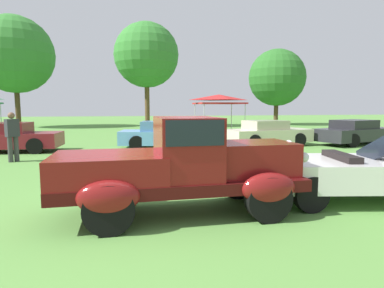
{
  "coord_description": "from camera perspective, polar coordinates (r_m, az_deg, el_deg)",
  "views": [
    {
      "loc": [
        -0.41,
        -5.72,
        1.88
      ],
      "look_at": [
        1.28,
        2.28,
        0.94
      ],
      "focal_mm": 30.52,
      "sensor_mm": 36.0,
      "label": 1
    }
  ],
  "objects": [
    {
      "name": "treeline_center",
      "position": [
        31.23,
        -7.96,
        15.11
      ],
      "size": [
        5.91,
        5.91,
        9.52
      ],
      "color": "brown",
      "rests_on": "ground_plane"
    },
    {
      "name": "show_car_charcoal",
      "position": [
        18.27,
        26.72,
        1.85
      ],
      "size": [
        4.78,
        2.93,
        1.22
      ],
      "color": "#28282D",
      "rests_on": "ground_plane"
    },
    {
      "name": "spectator_by_row",
      "position": [
        12.64,
        -28.88,
        1.36
      ],
      "size": [
        0.46,
        0.45,
        1.69
      ],
      "color": "#383838",
      "rests_on": "ground_plane"
    },
    {
      "name": "show_car_skyblue",
      "position": [
        14.79,
        -4.85,
        1.57
      ],
      "size": [
        4.24,
        2.36,
        1.22
      ],
      "color": "#669EDB",
      "rests_on": "ground_plane"
    },
    {
      "name": "neighbor_convertible",
      "position": [
        7.47,
        28.12,
        -4.25
      ],
      "size": [
        4.52,
        2.45,
        1.4
      ],
      "color": "silver",
      "rests_on": "ground_plane"
    },
    {
      "name": "canopy_tent_center_field",
      "position": [
        22.95,
        4.72,
        7.9
      ],
      "size": [
        3.13,
        3.13,
        2.71
      ],
      "color": "#B7B7BC",
      "rests_on": "ground_plane"
    },
    {
      "name": "treeline_mid_left",
      "position": [
        33.79,
        -28.59,
        13.56
      ],
      "size": [
        6.79,
        6.79,
        9.86
      ],
      "color": "#47331E",
      "rests_on": "ground_plane"
    },
    {
      "name": "feature_pickup_truck",
      "position": [
        5.69,
        -1.72,
        -3.72
      ],
      "size": [
        4.32,
        1.83,
        1.7
      ],
      "color": "#400B0B",
      "rests_on": "ground_plane"
    },
    {
      "name": "show_car_cream",
      "position": [
        16.04,
        13.07,
        1.82
      ],
      "size": [
        4.28,
        2.3,
        1.22
      ],
      "color": "beige",
      "rests_on": "ground_plane"
    },
    {
      "name": "show_car_burgundy",
      "position": [
        15.46,
        -29.16,
        0.98
      ],
      "size": [
        3.94,
        1.93,
        1.22
      ],
      "color": "maroon",
      "rests_on": "ground_plane"
    },
    {
      "name": "ground_plane",
      "position": [
        6.04,
        -7.59,
        -11.64
      ],
      "size": [
        120.0,
        120.0,
        0.0
      ],
      "primitive_type": "plane",
      "color": "#568C3D"
    },
    {
      "name": "treeline_mid_right",
      "position": [
        34.93,
        14.62,
        11.14
      ],
      "size": [
        5.73,
        5.73,
        7.67
      ],
      "color": "#47331E",
      "rests_on": "ground_plane"
    }
  ]
}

